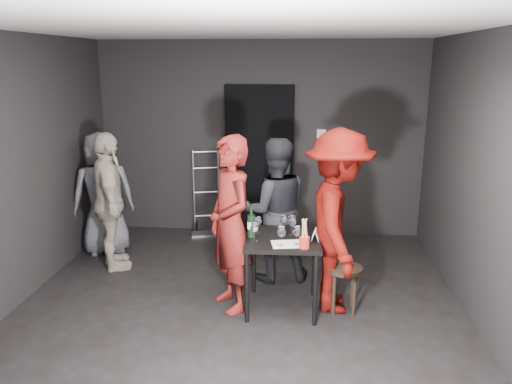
# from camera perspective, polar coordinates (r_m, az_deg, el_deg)

# --- Properties ---
(floor) EXTENTS (4.50, 5.00, 0.02)m
(floor) POSITION_cam_1_polar(r_m,az_deg,el_deg) (5.06, -2.15, -13.77)
(floor) COLOR black
(floor) RESTS_ON ground
(ceiling) EXTENTS (4.50, 5.00, 0.02)m
(ceiling) POSITION_cam_1_polar(r_m,az_deg,el_deg) (4.45, -2.50, 18.39)
(ceiling) COLOR silver
(ceiling) RESTS_ON ground
(wall_back) EXTENTS (4.50, 0.04, 2.70)m
(wall_back) POSITION_cam_1_polar(r_m,az_deg,el_deg) (7.01, 0.44, 6.03)
(wall_back) COLOR black
(wall_back) RESTS_ON ground
(wall_front) EXTENTS (4.50, 0.04, 2.70)m
(wall_front) POSITION_cam_1_polar(r_m,az_deg,el_deg) (2.27, -11.05, -13.69)
(wall_front) COLOR black
(wall_front) RESTS_ON ground
(wall_left) EXTENTS (0.04, 5.00, 2.70)m
(wall_left) POSITION_cam_1_polar(r_m,az_deg,el_deg) (5.36, -26.92, 1.65)
(wall_left) COLOR black
(wall_left) RESTS_ON ground
(wall_right) EXTENTS (0.04, 5.00, 2.70)m
(wall_right) POSITION_cam_1_polar(r_m,az_deg,el_deg) (4.82, 25.23, 0.54)
(wall_right) COLOR black
(wall_right) RESTS_ON ground
(doorway) EXTENTS (0.95, 0.10, 2.10)m
(doorway) POSITION_cam_1_polar(r_m,az_deg,el_deg) (7.01, 0.39, 3.53)
(doorway) COLOR black
(doorway) RESTS_ON ground
(wallbox_upper) EXTENTS (0.12, 0.06, 0.12)m
(wallbox_upper) POSITION_cam_1_polar(r_m,az_deg,el_deg) (6.93, 7.47, 6.63)
(wallbox_upper) COLOR #B7B7B2
(wallbox_upper) RESTS_ON wall_back
(wallbox_lower) EXTENTS (0.10, 0.06, 0.14)m
(wallbox_lower) POSITION_cam_1_polar(r_m,az_deg,el_deg) (6.94, 9.12, 6.17)
(wallbox_lower) COLOR #B7B7B2
(wallbox_lower) RESTS_ON wall_back
(hand_truck) EXTENTS (0.40, 0.34, 1.21)m
(hand_truck) POSITION_cam_1_polar(r_m,az_deg,el_deg) (7.22, -5.67, -3.02)
(hand_truck) COLOR #B2B2B7
(hand_truck) RESTS_ON floor
(tasting_table) EXTENTS (0.72, 0.72, 0.75)m
(tasting_table) POSITION_cam_1_polar(r_m,az_deg,el_deg) (4.92, 3.08, -6.28)
(tasting_table) COLOR black
(tasting_table) RESTS_ON floor
(stool) EXTENTS (0.36, 0.36, 0.47)m
(stool) POSITION_cam_1_polar(r_m,az_deg,el_deg) (5.04, 10.01, -9.36)
(stool) COLOR black
(stool) RESTS_ON floor
(server_red) EXTENTS (0.81, 0.89, 2.04)m
(server_red) POSITION_cam_1_polar(r_m,az_deg,el_deg) (4.83, -2.97, -2.08)
(server_red) COLOR maroon
(server_red) RESTS_ON floor
(woman_black) EXTENTS (0.93, 0.64, 1.75)m
(woman_black) POSITION_cam_1_polar(r_m,az_deg,el_deg) (5.52, 2.14, -1.44)
(woman_black) COLOR #212128
(woman_black) RESTS_ON floor
(man_maroon) EXTENTS (0.72, 1.44, 2.19)m
(man_maroon) POSITION_cam_1_polar(r_m,az_deg,el_deg) (4.86, 9.44, -1.23)
(man_maroon) COLOR #590906
(man_maroon) RESTS_ON floor
(bystander_cream) EXTENTS (0.94, 1.16, 1.79)m
(bystander_cream) POSITION_cam_1_polar(r_m,az_deg,el_deg) (6.04, -16.46, -0.43)
(bystander_cream) COLOR beige
(bystander_cream) RESTS_ON floor
(bystander_grey) EXTENTS (0.92, 0.76, 1.65)m
(bystander_grey) POSITION_cam_1_polar(r_m,az_deg,el_deg) (6.60, -17.09, 0.16)
(bystander_grey) COLOR slate
(bystander_grey) RESTS_ON floor
(tasting_mat) EXTENTS (0.36, 0.27, 0.00)m
(tasting_mat) POSITION_cam_1_polar(r_m,az_deg,el_deg) (4.72, 3.80, -5.95)
(tasting_mat) COLOR white
(tasting_mat) RESTS_ON tasting_table
(wine_glass_a) EXTENTS (0.09, 0.09, 0.21)m
(wine_glass_a) POSITION_cam_1_polar(r_m,az_deg,el_deg) (4.75, -0.20, -4.46)
(wine_glass_a) COLOR white
(wine_glass_a) RESTS_ON tasting_table
(wine_glass_b) EXTENTS (0.09, 0.09, 0.19)m
(wine_glass_b) POSITION_cam_1_polar(r_m,az_deg,el_deg) (4.96, 0.24, -3.74)
(wine_glass_b) COLOR white
(wine_glass_b) RESTS_ON tasting_table
(wine_glass_c) EXTENTS (0.08, 0.08, 0.19)m
(wine_glass_c) POSITION_cam_1_polar(r_m,az_deg,el_deg) (4.99, 3.20, -3.59)
(wine_glass_c) COLOR white
(wine_glass_c) RESTS_ON tasting_table
(wine_glass_d) EXTENTS (0.09, 0.09, 0.21)m
(wine_glass_d) POSITION_cam_1_polar(r_m,az_deg,el_deg) (4.63, 2.92, -4.95)
(wine_glass_d) COLOR white
(wine_glass_d) RESTS_ON tasting_table
(wine_glass_e) EXTENTS (0.08, 0.08, 0.20)m
(wine_glass_e) POSITION_cam_1_polar(r_m,az_deg,el_deg) (4.68, 4.69, -4.86)
(wine_glass_e) COLOR white
(wine_glass_e) RESTS_ON tasting_table
(wine_glass_f) EXTENTS (0.09, 0.09, 0.22)m
(wine_glass_f) POSITION_cam_1_polar(r_m,az_deg,el_deg) (4.92, 4.14, -3.75)
(wine_glass_f) COLOR white
(wine_glass_f) RESTS_ON tasting_table
(wine_bottle) EXTENTS (0.08, 0.08, 0.32)m
(wine_bottle) POSITION_cam_1_polar(r_m,az_deg,el_deg) (4.86, -0.56, -3.79)
(wine_bottle) COLOR black
(wine_bottle) RESTS_ON tasting_table
(breadstick_cup) EXTENTS (0.10, 0.10, 0.30)m
(breadstick_cup) POSITION_cam_1_polar(r_m,az_deg,el_deg) (4.60, 5.58, -4.81)
(breadstick_cup) COLOR red
(breadstick_cup) RESTS_ON tasting_table
(reserved_card) EXTENTS (0.10, 0.15, 0.11)m
(reserved_card) POSITION_cam_1_polar(r_m,az_deg,el_deg) (4.83, 6.61, -4.84)
(reserved_card) COLOR white
(reserved_card) RESTS_ON tasting_table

